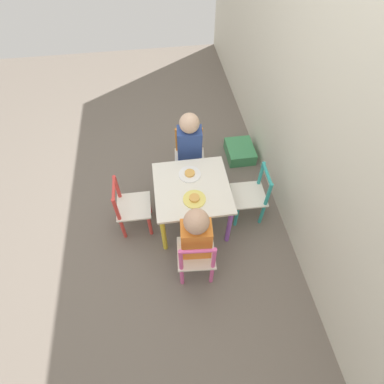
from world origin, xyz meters
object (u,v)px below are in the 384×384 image
at_px(chair_pink, 196,257).
at_px(storage_bin, 240,151).
at_px(chair_teal, 251,195).
at_px(chair_red, 131,207).
at_px(kids_table, 192,192).
at_px(chair_orange, 190,158).
at_px(plate_right, 194,199).
at_px(child_left, 190,146).
at_px(child_right, 196,236).
at_px(plate_left, 190,174).

distance_m(chair_pink, storage_bin, 1.32).
xyz_separation_m(chair_teal, chair_red, (-0.02, -0.96, 0.00)).
height_order(kids_table, chair_teal, chair_teal).
bearing_deg(chair_orange, chair_red, -132.60).
relative_size(chair_orange, plate_right, 3.06).
bearing_deg(chair_red, chair_pink, -136.97).
distance_m(chair_teal, chair_red, 0.96).
bearing_deg(chair_red, child_left, -50.91).
distance_m(chair_pink, chair_orange, 0.96).
height_order(child_right, child_left, child_left).
distance_m(chair_pink, plate_right, 0.41).
bearing_deg(chair_pink, storage_bin, -113.52).
xyz_separation_m(chair_orange, storage_bin, (-0.19, 0.53, -0.19)).
xyz_separation_m(chair_pink, child_right, (-0.06, 0.00, 0.18)).
bearing_deg(plate_left, chair_pink, -3.75).
relative_size(plate_left, storage_bin, 0.54).
bearing_deg(plate_right, kids_table, 180.00).
bearing_deg(child_right, chair_red, -38.88).
relative_size(child_left, plate_right, 4.52).
xyz_separation_m(chair_orange, plate_left, (0.36, -0.05, 0.19)).
height_order(chair_teal, chair_red, same).
height_order(chair_pink, plate_left, chair_pink).
bearing_deg(chair_orange, chair_pink, -89.57).
height_order(child_right, plate_right, child_right).
height_order(chair_red, plate_left, chair_red).
bearing_deg(child_right, plate_right, -91.87).
bearing_deg(plate_right, plate_left, 180.00).
bearing_deg(chair_teal, storage_bin, 173.43).
distance_m(chair_orange, child_left, 0.21).
bearing_deg(chair_orange, storage_bin, 25.62).
relative_size(chair_pink, plate_left, 2.96).
distance_m(child_left, storage_bin, 0.71).
relative_size(plate_right, storage_bin, 0.53).
xyz_separation_m(chair_teal, storage_bin, (-0.69, 0.10, -0.19)).
relative_size(plate_right, plate_left, 0.97).
relative_size(chair_red, plate_right, 3.06).
relative_size(chair_red, child_left, 0.68).
height_order(chair_orange, chair_red, same).
xyz_separation_m(kids_table, plate_right, (0.12, 0.00, 0.07)).
bearing_deg(chair_teal, chair_red, -89.59).
bearing_deg(plate_right, child_right, -6.55).
relative_size(chair_pink, child_left, 0.68).
relative_size(child_right, storage_bin, 2.28).
relative_size(chair_pink, chair_orange, 1.00).
distance_m(kids_table, chair_pink, 0.49).
bearing_deg(chair_teal, child_left, -132.90).
bearing_deg(plate_left, plate_right, -0.00).
relative_size(chair_red, storage_bin, 1.61).
xyz_separation_m(chair_orange, chair_teal, (0.49, 0.43, 0.00)).
bearing_deg(kids_table, chair_red, -90.74).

